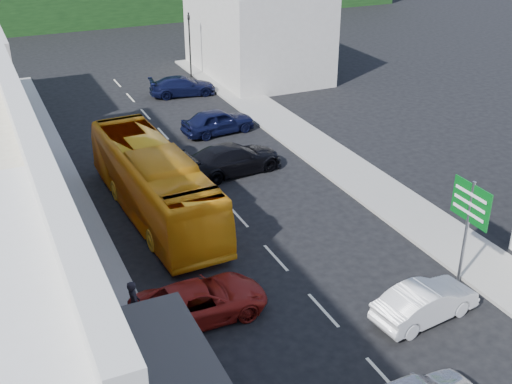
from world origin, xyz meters
name	(u,v)px	position (x,y,z in m)	size (l,w,h in m)	color
ground	(323,310)	(0.00, 0.00, 0.00)	(120.00, 120.00, 0.00)	black
sidewalk_left	(69,229)	(-7.50, 10.00, 0.07)	(3.00, 52.00, 0.15)	gray
sidewalk_right	(351,172)	(7.50, 10.00, 0.07)	(3.00, 52.00, 0.15)	gray
distant_block_right	(256,30)	(11.00, 30.00, 3.50)	(8.00, 12.00, 7.00)	#B7B2A8
bus	(154,184)	(-3.43, 9.93, 1.55)	(2.50, 11.60, 3.10)	orange
car_white	(425,302)	(3.09, -1.91, 0.70)	(1.80, 4.40, 1.40)	silver
car_red	(200,301)	(-4.27, 1.53, 0.70)	(1.90, 4.60, 1.40)	maroon
car_black_near	(233,160)	(1.75, 12.79, 0.70)	(1.84, 4.50, 1.40)	black
car_navy_mid	(218,123)	(3.18, 18.65, 0.70)	(1.80, 4.40, 1.40)	black
car_navy_far	(183,86)	(3.67, 26.95, 0.70)	(1.84, 4.50, 1.40)	black
pedestrian_left	(134,305)	(-6.58, 1.85, 1.00)	(0.60, 0.40, 1.70)	black
direction_sign	(466,234)	(5.80, -0.60, 2.20)	(0.23, 1.98, 4.39)	#045114
traffic_signal	(190,46)	(5.80, 31.18, 2.54)	(0.59, 1.05, 5.09)	black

